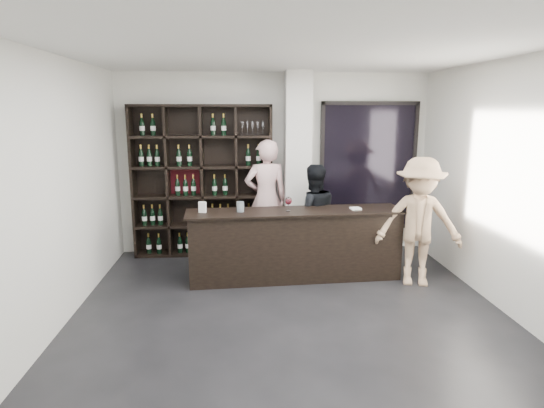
{
  "coord_description": "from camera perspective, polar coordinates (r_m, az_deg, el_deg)",
  "views": [
    {
      "loc": [
        -0.55,
        -4.63,
        2.32
      ],
      "look_at": [
        -0.15,
        1.1,
        1.12
      ],
      "focal_mm": 30.0,
      "sensor_mm": 36.0,
      "label": 1
    }
  ],
  "objects": [
    {
      "name": "floor",
      "position": [
        5.21,
        2.53,
        -14.76
      ],
      "size": [
        5.0,
        5.5,
        0.01
      ],
      "primitive_type": "cube",
      "color": "black",
      "rests_on": "ground"
    },
    {
      "name": "wine_shelf",
      "position": [
        7.3,
        -8.69,
        2.82
      ],
      "size": [
        2.2,
        0.35,
        2.4
      ],
      "primitive_type": null,
      "color": "black",
      "rests_on": "floor"
    },
    {
      "name": "structural_column",
      "position": [
        7.21,
        3.2,
        4.82
      ],
      "size": [
        0.4,
        0.4,
        2.9
      ],
      "primitive_type": "cube",
      "color": "silver",
      "rests_on": "floor"
    },
    {
      "name": "glass_panel",
      "position": [
        7.67,
        11.95,
        4.63
      ],
      "size": [
        1.6,
        0.08,
        2.1
      ],
      "color": "black",
      "rests_on": "floor"
    },
    {
      "name": "tasting_counter",
      "position": [
        6.31,
        2.9,
        -5.11
      ],
      "size": [
        2.96,
        0.62,
        0.97
      ],
      "rotation": [
        0.0,
        0.0,
        0.06
      ],
      "color": "black",
      "rests_on": "floor"
    },
    {
      "name": "taster_pink",
      "position": [
        7.17,
        -0.75,
        0.64
      ],
      "size": [
        0.74,
        0.54,
        1.87
      ],
      "primitive_type": "imported",
      "rotation": [
        0.0,
        0.0,
        3.28
      ],
      "color": "beige",
      "rests_on": "floor"
    },
    {
      "name": "taster_black",
      "position": [
        6.74,
        5.13,
        -1.55
      ],
      "size": [
        0.8,
        0.64,
        1.54
      ],
      "primitive_type": "imported",
      "rotation": [
        0.0,
        0.0,
        3.22
      ],
      "color": "black",
      "rests_on": "floor"
    },
    {
      "name": "customer",
      "position": [
        6.31,
        17.96,
        -2.18
      ],
      "size": [
        1.23,
        0.89,
        1.72
      ],
      "primitive_type": "imported",
      "rotation": [
        0.0,
        0.0,
        -0.25
      ],
      "color": "tan",
      "rests_on": "floor"
    },
    {
      "name": "wine_glass",
      "position": [
        6.12,
        2.08,
        0.1
      ],
      "size": [
        0.1,
        0.1,
        0.22
      ],
      "primitive_type": null,
      "rotation": [
        0.0,
        0.0,
        0.13
      ],
      "color": "white",
      "rests_on": "tasting_counter"
    },
    {
      "name": "spit_cup",
      "position": [
        6.1,
        -3.99,
        -0.35
      ],
      "size": [
        0.11,
        0.11,
        0.14
      ],
      "primitive_type": "cylinder",
      "rotation": [
        0.0,
        0.0,
        -0.13
      ],
      "color": "#ADC1CE",
      "rests_on": "tasting_counter"
    },
    {
      "name": "napkin_stack",
      "position": [
        6.35,
        10.44,
        -0.56
      ],
      "size": [
        0.15,
        0.15,
        0.02
      ],
      "primitive_type": "cube",
      "rotation": [
        0.0,
        0.0,
        0.12
      ],
      "color": "white",
      "rests_on": "tasting_counter"
    },
    {
      "name": "card_stand",
      "position": [
        6.11,
        -8.73,
        -0.4
      ],
      "size": [
        0.11,
        0.07,
        0.14
      ],
      "primitive_type": "cube",
      "rotation": [
        0.0,
        0.0,
        -0.3
      ],
      "color": "white",
      "rests_on": "tasting_counter"
    }
  ]
}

